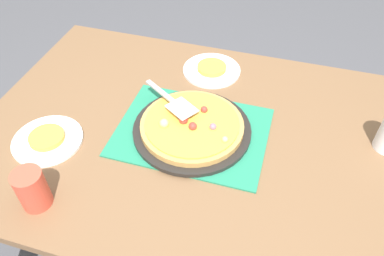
# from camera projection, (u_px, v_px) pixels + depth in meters

# --- Properties ---
(ground_plane) EXTENTS (8.00, 8.00, 0.00)m
(ground_plane) POSITION_uv_depth(u_px,v_px,m) (192.00, 246.00, 1.76)
(ground_plane) COLOR #4C4C51
(dining_table) EXTENTS (1.40, 1.00, 0.75)m
(dining_table) POSITION_uv_depth(u_px,v_px,m) (192.00, 155.00, 1.31)
(dining_table) COLOR brown
(dining_table) RESTS_ON ground_plane
(placemat) EXTENTS (0.48, 0.36, 0.01)m
(placemat) POSITION_uv_depth(u_px,v_px,m) (192.00, 132.00, 1.23)
(placemat) COLOR #237F5B
(placemat) RESTS_ON dining_table
(pizza_pan) EXTENTS (0.38, 0.38, 0.01)m
(pizza_pan) POSITION_uv_depth(u_px,v_px,m) (192.00, 130.00, 1.22)
(pizza_pan) COLOR black
(pizza_pan) RESTS_ON placemat
(pizza) EXTENTS (0.33, 0.33, 0.05)m
(pizza) POSITION_uv_depth(u_px,v_px,m) (192.00, 125.00, 1.21)
(pizza) COLOR tan
(pizza) RESTS_ON pizza_pan
(plate_near_left) EXTENTS (0.22, 0.22, 0.01)m
(plate_near_left) POSITION_uv_depth(u_px,v_px,m) (212.00, 70.00, 1.46)
(plate_near_left) COLOR white
(plate_near_left) RESTS_ON dining_table
(plate_far_right) EXTENTS (0.22, 0.22, 0.01)m
(plate_far_right) POSITION_uv_depth(u_px,v_px,m) (48.00, 140.00, 1.20)
(plate_far_right) COLOR white
(plate_far_right) RESTS_ON dining_table
(served_slice_left) EXTENTS (0.11, 0.11, 0.02)m
(served_slice_left) POSITION_uv_depth(u_px,v_px,m) (212.00, 67.00, 1.45)
(served_slice_left) COLOR gold
(served_slice_left) RESTS_ON plate_near_left
(served_slice_right) EXTENTS (0.11, 0.11, 0.02)m
(served_slice_right) POSITION_uv_depth(u_px,v_px,m) (47.00, 137.00, 1.19)
(served_slice_right) COLOR gold
(served_slice_right) RESTS_ON plate_far_right
(cup_corner) EXTENTS (0.08, 0.08, 0.12)m
(cup_corner) POSITION_uv_depth(u_px,v_px,m) (32.00, 189.00, 1.00)
(cup_corner) COLOR #E04C38
(cup_corner) RESTS_ON dining_table
(pizza_server) EXTENTS (0.22, 0.16, 0.01)m
(pizza_server) POSITION_uv_depth(u_px,v_px,m) (172.00, 101.00, 1.24)
(pizza_server) COLOR silver
(pizza_server) RESTS_ON pizza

